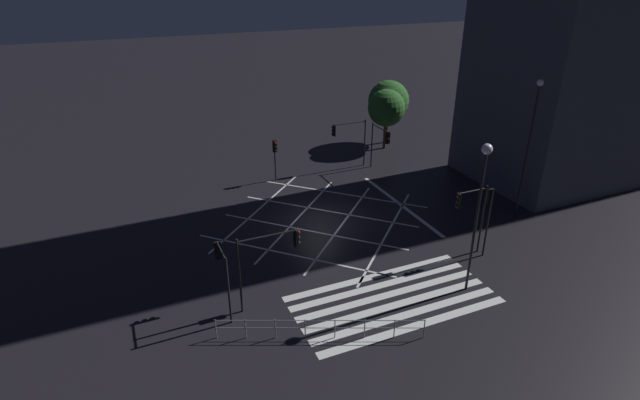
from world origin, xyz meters
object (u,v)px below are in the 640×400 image
Objects in this scene: street_tree_near at (386,108)px; traffic_light_se_cross at (489,208)px; traffic_light_se_main at (470,207)px; traffic_light_ne_cross at (381,139)px; traffic_light_sw_main at (271,252)px; traffic_light_sw_cross at (222,265)px; street_lamp_east at (530,134)px; street_tree_far at (388,101)px; traffic_light_ne_main at (348,134)px; street_lamp_west at (481,190)px; traffic_light_median_north at (275,152)px.

traffic_light_se_cross is at bearing -102.68° from street_tree_near.
street_tree_near is (5.31, 18.54, 0.67)m from traffic_light_se_main.
traffic_light_ne_cross is at bearing -123.98° from street_tree_near.
traffic_light_sw_cross is at bearing 169.40° from traffic_light_sw_main.
street_lamp_east is 17.35m from street_tree_far.
street_tree_far is (18.30, 19.86, 0.97)m from traffic_light_sw_main.
traffic_light_ne_main is 0.73× the size of street_tree_near.
street_lamp_east is 16.02m from street_tree_near.
traffic_light_ne_main is at bearing 84.12° from street_lamp_west.
street_tree_near is at bearing -12.68° from traffic_light_se_cross.
traffic_light_sw_main is 0.44× the size of street_lamp_east.
traffic_light_sw_cross is at bearing 46.45° from traffic_light_ne_main.
traffic_light_sw_main is 0.51× the size of street_lamp_west.
street_lamp_east reaches higher than traffic_light_ne_main.
traffic_light_ne_cross is 0.42× the size of street_lamp_east.
traffic_light_se_main is (0.17, -15.42, 0.15)m from traffic_light_ne_main.
traffic_light_median_north is (5.36, 15.17, -0.67)m from traffic_light_sw_main.
traffic_light_sw_main is 11.94m from traffic_light_se_main.
traffic_light_ne_main is 0.93× the size of traffic_light_se_main.
traffic_light_median_north is at bearing 104.05° from street_lamp_west.
traffic_light_ne_main is 14.67m from street_lamp_east.
street_lamp_east is at bearing 117.82° from traffic_light_ne_main.
traffic_light_ne_cross is at bearing 43.98° from traffic_light_sw_main.
traffic_light_se_cross is 0.46× the size of street_lamp_east.
street_tree_near is at bearing -106.00° from traffic_light_se_main.
traffic_light_se_main reaches higher than traffic_light_sw_cross.
street_lamp_east is at bearing -157.58° from traffic_light_se_main.
traffic_light_sw_cross is 28.40m from street_tree_far.
traffic_light_se_cross is 1.00× the size of traffic_light_se_main.
traffic_light_se_main is at bearing -0.42° from traffic_light_sw_main.
traffic_light_sw_cross is (-14.32, 0.53, -0.49)m from traffic_light_se_main.
traffic_light_se_main is 0.46× the size of street_lamp_east.
traffic_light_sw_cross is (-7.73, -14.73, 0.27)m from traffic_light_median_north.
traffic_light_sw_main is 0.95× the size of traffic_light_se_main.
traffic_light_sw_cross is at bearing 86.50° from traffic_light_se_cross.
street_lamp_east reaches higher than traffic_light_sw_cross.
traffic_light_se_cross is 1.18× the size of traffic_light_sw_cross.
traffic_light_ne_main is 1.20× the size of traffic_light_median_north.
traffic_light_median_north is 0.61× the size of street_tree_near.
traffic_light_median_north is at bearing -102.44° from traffic_light_ne_cross.
street_tree_far is (5.30, 20.36, 0.97)m from traffic_light_se_cross.
street_tree_near is (17.26, 18.45, 0.76)m from traffic_light_sw_main.
traffic_light_median_north is at bearing 1.37° from traffic_light_ne_main.
street_tree_near is at bearing 71.00° from street_lamp_west.
traffic_light_ne_main is at bearing 91.37° from traffic_light_median_north.
street_tree_far is at bearing 69.77° from street_lamp_west.
traffic_light_se_cross is 1.28× the size of traffic_light_median_north.
traffic_light_ne_main is at bearing -134.89° from traffic_light_ne_cross.
traffic_light_se_main is at bearing 23.34° from traffic_light_median_north.
street_lamp_east reaches higher than traffic_light_se_cross.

